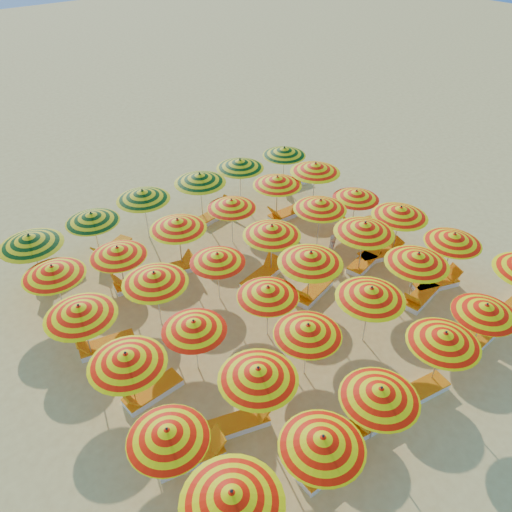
% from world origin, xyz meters
% --- Properties ---
extents(ground, '(120.00, 120.00, 0.00)m').
position_xyz_m(ground, '(0.00, 0.00, 0.00)').
color(ground, '#E5C565').
rests_on(ground, ground).
extents(umbrella_0, '(2.69, 2.69, 2.27)m').
position_xyz_m(umbrella_0, '(-5.72, -5.80, 2.00)').
color(umbrella_0, silver).
rests_on(umbrella_0, ground).
extents(umbrella_1, '(2.44, 2.44, 2.09)m').
position_xyz_m(umbrella_1, '(-3.39, -5.99, 1.84)').
color(umbrella_1, silver).
rests_on(umbrella_1, ground).
extents(umbrella_2, '(2.19, 2.19, 2.09)m').
position_xyz_m(umbrella_2, '(-1.38, -5.94, 1.84)').
color(umbrella_2, silver).
rests_on(umbrella_2, ground).
extents(umbrella_3, '(2.54, 2.54, 2.12)m').
position_xyz_m(umbrella_3, '(1.37, -5.85, 1.87)').
color(umbrella_3, silver).
rests_on(umbrella_3, ground).
extents(umbrella_4, '(2.17, 2.17, 2.01)m').
position_xyz_m(umbrella_4, '(3.39, -5.89, 1.77)').
color(umbrella_4, silver).
rests_on(umbrella_4, ground).
extents(umbrella_6, '(2.19, 2.19, 2.03)m').
position_xyz_m(umbrella_6, '(-5.91, -3.65, 1.78)').
color(umbrella_6, silver).
rests_on(umbrella_6, ground).
extents(umbrella_7, '(2.42, 2.42, 2.18)m').
position_xyz_m(umbrella_7, '(-3.32, -3.67, 1.91)').
color(umbrella_7, silver).
rests_on(umbrella_7, ground).
extents(umbrella_8, '(1.99, 1.99, 2.05)m').
position_xyz_m(umbrella_8, '(-1.21, -3.27, 1.81)').
color(umbrella_8, silver).
rests_on(umbrella_8, ground).
extents(umbrella_9, '(2.43, 2.43, 2.22)m').
position_xyz_m(umbrella_9, '(1.17, -3.45, 1.96)').
color(umbrella_9, silver).
rests_on(umbrella_9, ground).
extents(umbrella_10, '(2.14, 2.14, 2.22)m').
position_xyz_m(umbrella_10, '(3.67, -3.28, 1.95)').
color(umbrella_10, silver).
rests_on(umbrella_10, ground).
extents(umbrella_11, '(2.02, 2.02, 2.10)m').
position_xyz_m(umbrella_11, '(5.75, -3.27, 1.85)').
color(umbrella_11, silver).
rests_on(umbrella_11, ground).
extents(umbrella_12, '(2.47, 2.47, 2.19)m').
position_xyz_m(umbrella_12, '(-5.63, -1.19, 1.93)').
color(umbrella_12, silver).
rests_on(umbrella_12, ground).
extents(umbrella_13, '(1.89, 1.89, 1.98)m').
position_xyz_m(umbrella_13, '(-3.54, -1.10, 1.74)').
color(umbrella_13, silver).
rests_on(umbrella_13, ground).
extents(umbrella_14, '(2.44, 2.44, 2.03)m').
position_xyz_m(umbrella_14, '(-1.02, -1.33, 1.79)').
color(umbrella_14, silver).
rests_on(umbrella_14, ground).
extents(umbrella_15, '(2.81, 2.81, 2.28)m').
position_xyz_m(umbrella_15, '(0.96, -1.11, 2.01)').
color(umbrella_15, silver).
rests_on(umbrella_15, ground).
extents(umbrella_16, '(2.50, 2.50, 2.29)m').
position_xyz_m(umbrella_16, '(3.65, -1.05, 2.02)').
color(umbrella_16, silver).
rests_on(umbrella_16, ground).
extents(umbrella_17, '(2.31, 2.31, 2.22)m').
position_xyz_m(umbrella_17, '(5.59, -1.09, 1.95)').
color(umbrella_17, silver).
rests_on(umbrella_17, ground).
extents(umbrella_18, '(2.45, 2.45, 2.22)m').
position_xyz_m(umbrella_18, '(-5.84, 1.24, 1.95)').
color(umbrella_18, silver).
rests_on(umbrella_18, ground).
extents(umbrella_19, '(2.42, 2.42, 2.20)m').
position_xyz_m(umbrella_19, '(-3.43, 1.24, 1.94)').
color(umbrella_19, silver).
rests_on(umbrella_19, ground).
extents(umbrella_20, '(1.98, 1.98, 1.99)m').
position_xyz_m(umbrella_20, '(-1.18, 1.08, 1.75)').
color(umbrella_20, silver).
rests_on(umbrella_20, ground).
extents(umbrella_21, '(2.74, 2.74, 2.20)m').
position_xyz_m(umbrella_21, '(1.10, 0.98, 1.94)').
color(umbrella_21, silver).
rests_on(umbrella_21, ground).
extents(umbrella_22, '(2.35, 2.35, 2.17)m').
position_xyz_m(umbrella_22, '(3.71, 1.19, 1.91)').
color(umbrella_22, silver).
rests_on(umbrella_22, ground).
extents(umbrella_23, '(2.42, 2.42, 1.98)m').
position_xyz_m(umbrella_23, '(5.59, 1.04, 1.74)').
color(umbrella_23, silver).
rests_on(umbrella_23, ground).
extents(umbrella_24, '(2.33, 2.33, 2.12)m').
position_xyz_m(umbrella_24, '(-5.71, 3.65, 1.87)').
color(umbrella_24, silver).
rests_on(umbrella_24, ground).
extents(umbrella_25, '(2.51, 2.51, 2.04)m').
position_xyz_m(umbrella_25, '(-3.61, 3.40, 1.80)').
color(umbrella_25, silver).
rests_on(umbrella_25, ground).
extents(umbrella_26, '(2.43, 2.43, 2.19)m').
position_xyz_m(umbrella_26, '(-1.24, 3.42, 1.93)').
color(umbrella_26, silver).
rests_on(umbrella_26, ground).
extents(umbrella_27, '(2.35, 2.35, 2.03)m').
position_xyz_m(umbrella_27, '(1.24, 3.53, 1.79)').
color(umbrella_27, silver).
rests_on(umbrella_27, ground).
extents(umbrella_28, '(2.67, 2.67, 2.17)m').
position_xyz_m(umbrella_28, '(3.70, 3.67, 1.91)').
color(umbrella_28, silver).
rests_on(umbrella_28, ground).
extents(umbrella_29, '(2.21, 2.21, 2.29)m').
position_xyz_m(umbrella_29, '(5.60, 3.39, 2.02)').
color(umbrella_29, silver).
rests_on(umbrella_29, ground).
extents(umbrella_30, '(2.80, 2.80, 2.28)m').
position_xyz_m(umbrella_30, '(-5.72, 5.59, 2.01)').
color(umbrella_30, silver).
rests_on(umbrella_30, ground).
extents(umbrella_31, '(2.18, 2.18, 2.11)m').
position_xyz_m(umbrella_31, '(-3.40, 5.90, 1.85)').
color(umbrella_31, silver).
rests_on(umbrella_31, ground).
extents(umbrella_32, '(2.52, 2.52, 2.23)m').
position_xyz_m(umbrella_32, '(-1.22, 6.02, 1.97)').
color(umbrella_32, silver).
rests_on(umbrella_32, ground).
extents(umbrella_33, '(2.46, 2.46, 2.28)m').
position_xyz_m(umbrella_33, '(1.25, 5.71, 2.01)').
color(umbrella_33, silver).
rests_on(umbrella_33, ground).
extents(umbrella_34, '(2.54, 2.54, 2.22)m').
position_xyz_m(umbrella_34, '(3.42, 5.83, 1.95)').
color(umbrella_34, silver).
rests_on(umbrella_34, ground).
extents(umbrella_35, '(2.45, 2.45, 2.13)m').
position_xyz_m(umbrella_35, '(5.88, 5.69, 1.87)').
color(umbrella_35, silver).
rests_on(umbrella_35, ground).
extents(lounger_1, '(1.75, 0.63, 0.69)m').
position_xyz_m(lounger_1, '(-2.79, -5.85, 0.15)').
color(lounger_1, white).
rests_on(lounger_1, ground).
extents(lounger_2, '(1.81, 0.88, 0.69)m').
position_xyz_m(lounger_2, '(-0.88, -5.73, 0.15)').
color(lounger_2, white).
rests_on(lounger_2, ground).
extents(lounger_3, '(1.81, 0.89, 0.69)m').
position_xyz_m(lounger_3, '(0.77, -5.88, 0.15)').
color(lounger_3, white).
rests_on(lounger_3, ground).
extents(lounger_4, '(1.76, 0.66, 0.69)m').
position_xyz_m(lounger_4, '(3.99, -5.81, 0.15)').
color(lounger_4, white).
rests_on(lounger_4, ground).
extents(lounger_6, '(1.82, 0.99, 0.69)m').
position_xyz_m(lounger_6, '(-5.31, -3.53, 0.15)').
color(lounger_6, white).
rests_on(lounger_6, ground).
extents(lounger_7, '(1.83, 1.09, 0.69)m').
position_xyz_m(lounger_7, '(-3.82, -3.49, 0.15)').
color(lounger_7, white).
rests_on(lounger_7, ground).
extents(lounger_8, '(1.80, 0.84, 0.69)m').
position_xyz_m(lounger_8, '(4.17, -3.44, 0.15)').
color(lounger_8, white).
rests_on(lounger_8, ground).
extents(lounger_9, '(1.83, 1.13, 0.69)m').
position_xyz_m(lounger_9, '(5.25, -3.33, 0.15)').
color(lounger_9, white).
rests_on(lounger_9, ground).
extents(lounger_10, '(1.76, 0.67, 0.69)m').
position_xyz_m(lounger_10, '(-5.13, -1.14, 0.15)').
color(lounger_10, white).
rests_on(lounger_10, ground).
extents(lounger_11, '(1.82, 0.98, 0.69)m').
position_xyz_m(lounger_11, '(1.46, -0.89, 0.15)').
color(lounger_11, white).
rests_on(lounger_11, ground).
extents(lounger_12, '(1.82, 0.93, 0.69)m').
position_xyz_m(lounger_12, '(4.25, -0.86, 0.15)').
color(lounger_12, white).
rests_on(lounger_12, ground).
extents(lounger_13, '(1.83, 1.06, 0.69)m').
position_xyz_m(lounger_13, '(5.09, -0.92, 0.15)').
color(lounger_13, white).
rests_on(lounger_13, ground).
extents(lounger_14, '(1.82, 0.97, 0.69)m').
position_xyz_m(lounger_14, '(-5.33, 1.33, 0.15)').
color(lounger_14, white).
rests_on(lounger_14, ground).
extents(lounger_15, '(1.81, 0.92, 0.69)m').
position_xyz_m(lounger_15, '(0.60, 0.93, 0.15)').
color(lounger_15, white).
rests_on(lounger_15, ground).
extents(lounger_16, '(1.83, 1.09, 0.69)m').
position_xyz_m(lounger_16, '(6.09, 1.05, 0.15)').
color(lounger_16, white).
rests_on(lounger_16, ground).
extents(lounger_17, '(1.81, 0.90, 0.69)m').
position_xyz_m(lounger_17, '(-3.10, 3.47, 0.15)').
color(lounger_17, white).
rests_on(lounger_17, ground).
extents(lounger_18, '(1.82, 0.99, 0.69)m').
position_xyz_m(lounger_18, '(-1.74, 3.35, 0.15)').
color(lounger_18, white).
rests_on(lounger_18, ground).
extents(lounger_19, '(1.75, 0.65, 0.69)m').
position_xyz_m(lounger_19, '(4.21, 3.61, 0.15)').
color(lounger_19, white).
rests_on(lounger_19, ground).
extents(lounger_20, '(1.82, 0.96, 0.69)m').
position_xyz_m(lounger_20, '(-5.22, 5.52, 0.15)').
color(lounger_20, white).
rests_on(lounger_20, ground).
extents(lounger_21, '(1.82, 1.24, 0.69)m').
position_xyz_m(lounger_21, '(-2.89, 5.91, 0.15)').
color(lounger_21, white).
rests_on(lounger_21, ground).
extents(lounger_22, '(1.80, 0.85, 0.69)m').
position_xyz_m(lounger_22, '(1.85, 5.54, 0.15)').
color(lounger_22, white).
rests_on(lounger_22, ground).
extents(lounger_23, '(1.79, 0.80, 0.69)m').
position_xyz_m(lounger_23, '(6.38, 5.62, 0.15)').
color(lounger_23, white).
rests_on(lounger_23, ground).
extents(beachgoer_a, '(0.60, 0.61, 1.43)m').
position_xyz_m(beachgoer_a, '(3.12, -0.09, 0.71)').
color(beachgoer_a, tan).
rests_on(beachgoer_a, ground).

